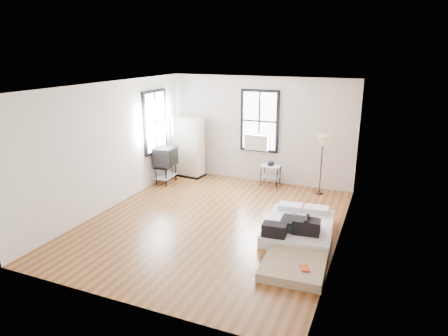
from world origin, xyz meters
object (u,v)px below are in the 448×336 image
at_px(side_table, 271,170).
at_px(floor_lamp, 323,144).
at_px(mattress_main, 298,227).
at_px(mattress_bare, 298,247).
at_px(wardrobe, 189,147).
at_px(tv_stand, 166,158).

bearing_deg(side_table, floor_lamp, -5.14).
bearing_deg(mattress_main, floor_lamp, 85.35).
xyz_separation_m(mattress_bare, wardrobe, (-3.87, 3.29, 0.71)).
bearing_deg(mattress_bare, tv_stand, 145.54).
relative_size(side_table, tv_stand, 0.66).
height_order(mattress_main, wardrobe, wardrobe).
height_order(mattress_main, tv_stand, tv_stand).
height_order(floor_lamp, tv_stand, floor_lamp).
distance_m(mattress_main, tv_stand, 4.35).
relative_size(mattress_main, tv_stand, 1.85).
bearing_deg(mattress_main, mattress_bare, -82.83).
height_order(mattress_bare, tv_stand, tv_stand).
bearing_deg(side_table, mattress_bare, -66.00).
relative_size(mattress_main, side_table, 2.79).
bearing_deg(tv_stand, mattress_main, -26.95).
xyz_separation_m(mattress_main, floor_lamp, (-0.02, 2.48, 1.11)).
relative_size(mattress_bare, floor_lamp, 1.33).
bearing_deg(wardrobe, tv_stand, -101.37).
xyz_separation_m(side_table, floor_lamp, (1.30, -0.12, 0.82)).
height_order(mattress_bare, side_table, side_table).
bearing_deg(mattress_main, wardrobe, 140.52).
bearing_deg(floor_lamp, tv_stand, -168.91).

